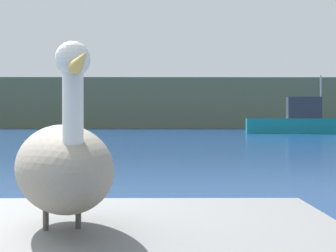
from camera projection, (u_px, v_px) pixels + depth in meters
The scene contains 3 objects.
hillside_backdrop at pixel (151, 105), 67.02m from camera, with size 140.00×15.49×6.08m, color #5B664C.
pelican at pixel (64, 165), 2.49m from camera, with size 0.77×1.30×0.90m.
fishing_boat_teal at pixel (296, 121), 39.91m from camera, with size 7.44×2.67×4.60m.
Camera 1 is at (1.85, -2.77, 1.13)m, focal length 53.76 mm.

